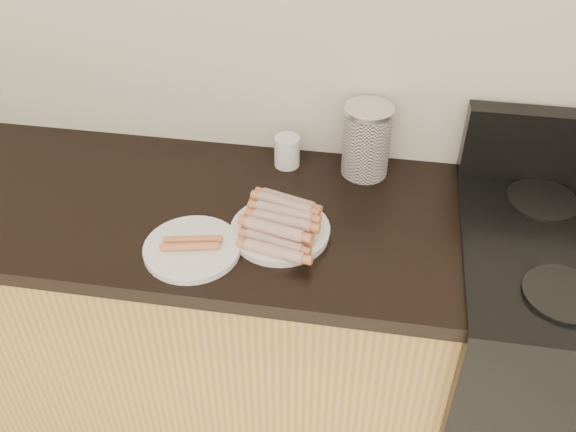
% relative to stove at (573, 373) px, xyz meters
% --- Properties ---
extents(wall_back, '(4.00, 0.04, 2.60)m').
position_rel_stove_xyz_m(wall_back, '(-0.78, 0.32, 0.84)').
color(wall_back, silver).
rests_on(wall_back, ground).
extents(cabinet_base, '(2.20, 0.59, 0.86)m').
position_rel_stove_xyz_m(cabinet_base, '(-1.48, 0.01, -0.03)').
color(cabinet_base, '#AF8049').
rests_on(cabinet_base, floor).
extents(counter_slab, '(2.20, 0.62, 0.04)m').
position_rel_stove_xyz_m(counter_slab, '(-1.48, 0.01, 0.42)').
color(counter_slab, black).
rests_on(counter_slab, cabinet_base).
extents(stove, '(0.76, 0.65, 0.91)m').
position_rel_stove_xyz_m(stove, '(0.00, 0.00, 0.00)').
color(stove, black).
rests_on(stove, floor).
extents(burner_near_left, '(0.18, 0.18, 0.01)m').
position_rel_stove_xyz_m(burner_near_left, '(-0.17, -0.17, 0.46)').
color(burner_near_left, black).
rests_on(burner_near_left, stove).
extents(burner_far_left, '(0.18, 0.18, 0.01)m').
position_rel_stove_xyz_m(burner_far_left, '(-0.17, 0.17, 0.46)').
color(burner_far_left, black).
rests_on(burner_far_left, stove).
extents(main_plate, '(0.26, 0.26, 0.02)m').
position_rel_stove_xyz_m(main_plate, '(-0.82, -0.06, 0.45)').
color(main_plate, silver).
rests_on(main_plate, counter_slab).
extents(side_plate, '(0.24, 0.24, 0.02)m').
position_rel_stove_xyz_m(side_plate, '(-1.01, -0.15, 0.45)').
color(side_plate, silver).
rests_on(side_plate, counter_slab).
extents(hotdog_pile, '(0.14, 0.26, 0.06)m').
position_rel_stove_xyz_m(hotdog_pile, '(-0.82, -0.06, 0.48)').
color(hotdog_pile, '#98403B').
rests_on(hotdog_pile, main_plate).
extents(plain_sausages, '(0.13, 0.07, 0.02)m').
position_rel_stove_xyz_m(plain_sausages, '(-1.01, -0.15, 0.47)').
color(plain_sausages, '#D86F4C').
rests_on(plain_sausages, side_plate).
extents(canister, '(0.13, 0.13, 0.20)m').
position_rel_stove_xyz_m(canister, '(-0.63, 0.24, 0.55)').
color(canister, white).
rests_on(canister, counter_slab).
extents(mug, '(0.07, 0.07, 0.09)m').
position_rel_stove_xyz_m(mug, '(-0.85, 0.24, 0.49)').
color(mug, white).
rests_on(mug, counter_slab).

